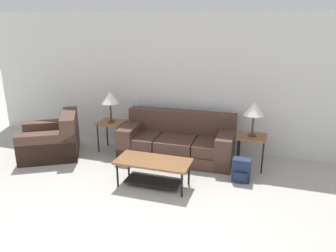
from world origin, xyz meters
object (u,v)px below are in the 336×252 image
object	(u,v)px
armchair	(53,141)
side_table_left	(111,125)
couch	(178,142)
table_lamp_left	(110,98)
backpack	(241,170)
coffee_table	(153,167)
side_table_right	(252,140)
table_lamp_right	(254,109)

from	to	relation	value
armchair	side_table_left	xyz separation A→B (m)	(0.96, 0.56, 0.23)
side_table_left	armchair	bearing A→B (deg)	-149.79
couch	table_lamp_left	bearing A→B (deg)	-177.38
couch	side_table_left	distance (m)	1.34
backpack	side_table_left	bearing A→B (deg)	167.82
couch	coffee_table	xyz separation A→B (m)	(-0.05, -1.18, 0.02)
table_lamp_left	backpack	xyz separation A→B (m)	(2.55, -0.55, -0.87)
couch	armchair	bearing A→B (deg)	-164.78
couch	coffee_table	world-z (taller)	couch
armchair	table_lamp_left	bearing A→B (deg)	30.21
coffee_table	side_table_left	world-z (taller)	side_table_left
armchair	side_table_right	xyz separation A→B (m)	(3.60, 0.56, 0.23)
armchair	couch	bearing A→B (deg)	15.22
coffee_table	backpack	size ratio (longest dim) A/B	3.05
couch	side_table_right	world-z (taller)	couch
side_table_right	table_lamp_right	distance (m)	0.53
couch	side_table_right	xyz separation A→B (m)	(1.32, -0.06, 0.22)
armchair	backpack	world-z (taller)	armchair
coffee_table	table_lamp_right	bearing A→B (deg)	39.28
couch	table_lamp_right	xyz separation A→B (m)	(1.32, -0.06, 0.75)
coffee_table	side_table_left	bearing A→B (deg)	138.62
coffee_table	side_table_right	world-z (taller)	side_table_right
couch	armchair	world-z (taller)	couch
side_table_right	table_lamp_left	distance (m)	2.69
table_lamp_right	side_table_left	bearing A→B (deg)	180.00
table_lamp_left	coffee_table	bearing A→B (deg)	-41.38
armchair	backpack	bearing A→B (deg)	0.16
coffee_table	side_table_right	size ratio (longest dim) A/B	1.95
armchair	backpack	size ratio (longest dim) A/B	3.69
side_table_right	armchair	bearing A→B (deg)	-171.16
coffee_table	table_lamp_right	size ratio (longest dim) A/B	1.95
side_table_left	table_lamp_left	size ratio (longest dim) A/B	1.00
couch	backpack	distance (m)	1.38
armchair	coffee_table	size ratio (longest dim) A/B	1.21
coffee_table	table_lamp_right	world-z (taller)	table_lamp_right
coffee_table	side_table_left	size ratio (longest dim) A/B	1.95
side_table_left	backpack	size ratio (longest dim) A/B	1.56
couch	table_lamp_right	distance (m)	1.52
side_table_left	table_lamp_right	distance (m)	2.69
table_lamp_right	side_table_right	bearing A→B (deg)	0.00
armchair	side_table_left	size ratio (longest dim) A/B	2.37
side_table_left	backpack	bearing A→B (deg)	-12.18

